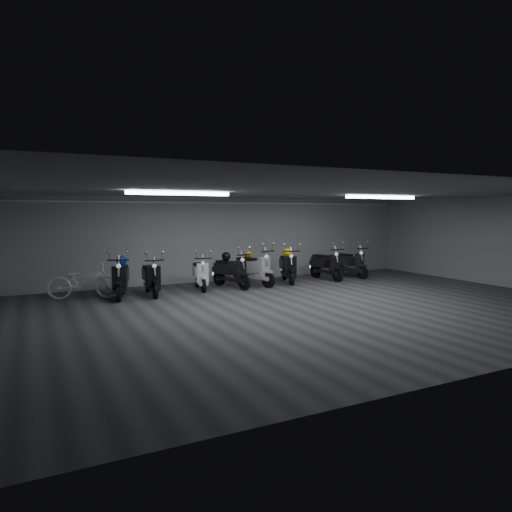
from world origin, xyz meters
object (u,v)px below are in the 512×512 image
scooter_9 (350,259)px  helmet_3 (287,252)px  scooter_3 (231,267)px  scooter_6 (254,264)px  scooter_0 (121,273)px  helmet_2 (226,256)px  scooter_8 (326,260)px  scooter_7 (288,262)px  bicycle (83,277)px  helmet_1 (248,254)px  helmet_0 (121,261)px  scooter_2 (200,269)px  scooter_1 (151,273)px

scooter_9 → helmet_3: scooter_9 is taller
scooter_3 → scooter_6: bearing=-11.1°
scooter_0 → helmet_2: scooter_0 is taller
scooter_9 → helmet_2: 4.78m
scooter_8 → scooter_9: (1.11, 0.12, -0.01)m
scooter_7 → bicycle: size_ratio=0.98×
scooter_9 → bicycle: bearing=172.5°
helmet_2 → helmet_1: bearing=7.0°
helmet_0 → scooter_6: bearing=-0.1°
scooter_0 → bicycle: 0.96m
scooter_3 → scooter_7: bearing=-13.2°
scooter_2 → scooter_8: bearing=10.2°
scooter_7 → bicycle: (-6.33, -0.05, -0.08)m
scooter_1 → scooter_6: (3.30, 0.24, 0.06)m
bicycle → scooter_8: bearing=-73.1°
helmet_1 → helmet_2: size_ratio=0.85×
scooter_8 → helmet_0: (-6.84, -0.01, 0.30)m
scooter_3 → scooter_0: bearing=165.3°
scooter_3 → helmet_2: scooter_3 is taller
scooter_6 → scooter_3: bearing=166.3°
scooter_3 → scooter_6: (0.80, 0.09, 0.04)m
helmet_1 → helmet_3: size_ratio=0.83×
scooter_9 → scooter_1: bearing=174.7°
helmet_3 → scooter_2: bearing=-175.0°
scooter_0 → helmet_0: 0.39m
scooter_8 → helmet_1: size_ratio=7.58×
scooter_9 → helmet_3: (-2.53, 0.15, 0.32)m
scooter_1 → helmet_3: size_ratio=5.99×
helmet_1 → helmet_3: helmet_3 is taller
scooter_0 → scooter_1: scooter_0 is taller
scooter_3 → scooter_7: (2.09, 0.14, 0.02)m
scooter_1 → helmet_2: scooter_1 is taller
helmet_2 → helmet_3: helmet_3 is taller
scooter_9 → helmet_1: scooter_9 is taller
scooter_2 → scooter_7: (3.05, 0.04, 0.06)m
scooter_2 → helmet_3: scooter_2 is taller
scooter_6 → helmet_3: (1.37, 0.30, 0.28)m
scooter_6 → scooter_7: size_ratio=1.03×
helmet_0 → helmet_2: helmet_0 is taller
helmet_0 → helmet_3: helmet_3 is taller
helmet_3 → scooter_7: bearing=-109.3°
scooter_0 → scooter_9: (8.02, 0.38, -0.01)m
scooter_3 → scooter_8: scooter_8 is taller
scooter_7 → helmet_0: 5.35m
helmet_0 → helmet_2: bearing=2.5°
scooter_6 → scooter_7: (1.28, 0.06, -0.02)m
scooter_6 → helmet_1: scooter_6 is taller
scooter_0 → helmet_1: (4.03, 0.48, 0.31)m
scooter_9 → scooter_0: bearing=174.3°
scooter_1 → scooter_7: scooter_7 is taller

